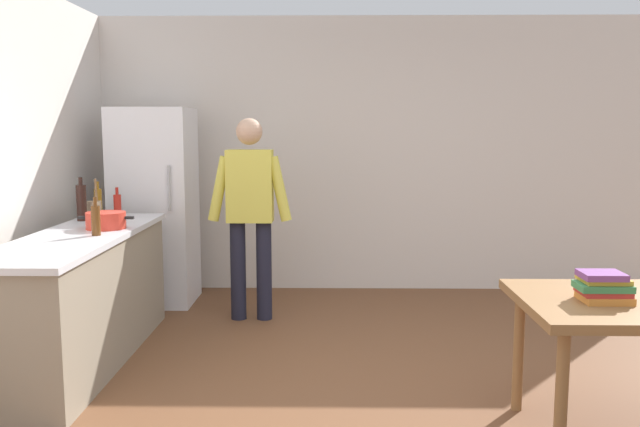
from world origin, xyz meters
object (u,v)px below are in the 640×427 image
at_px(utensil_jar, 94,209).
at_px(book_stack, 603,287).
at_px(person, 250,205).
at_px(cooking_pot, 106,220).
at_px(refrigerator, 155,206).
at_px(bottle_beer_brown, 96,220).
at_px(bottle_sauce_red, 117,205).
at_px(bottle_wine_dark, 81,202).
at_px(bottle_oil_amber, 98,201).

relative_size(utensil_jar, book_stack, 1.23).
distance_m(person, cooking_pot, 1.23).
bearing_deg(person, refrigerator, 149.77).
bearing_deg(person, utensil_jar, -167.22).
bearing_deg(bottle_beer_brown, book_stack, -20.34).
height_order(bottle_sauce_red, book_stack, bottle_sauce_red).
height_order(bottle_wine_dark, bottle_oil_amber, bottle_wine_dark).
xyz_separation_m(refrigerator, cooking_pot, (0.01, -1.35, 0.06)).
bearing_deg(bottle_wine_dark, refrigerator, 71.63).
relative_size(bottle_wine_dark, bottle_beer_brown, 1.31).
xyz_separation_m(refrigerator, book_stack, (2.99, -2.74, -0.08)).
bearing_deg(bottle_oil_amber, bottle_beer_brown, -71.33).
distance_m(cooking_pot, book_stack, 3.30).
bearing_deg(book_stack, bottle_oil_amber, 147.06).
relative_size(refrigerator, utensil_jar, 5.62).
height_order(refrigerator, person, refrigerator).
relative_size(bottle_wine_dark, bottle_oil_amber, 1.21).
bearing_deg(person, book_stack, -47.00).
bearing_deg(bottle_oil_amber, book_stack, -32.94).
bearing_deg(refrigerator, book_stack, -42.52).
bearing_deg(utensil_jar, bottle_sauce_red, 39.42).
bearing_deg(bottle_wine_dark, cooking_pot, -50.88).
bearing_deg(bottle_wine_dark, bottle_oil_amber, 88.90).
relative_size(cooking_pot, book_stack, 1.53).
xyz_separation_m(bottle_sauce_red, book_stack, (3.11, -2.04, -0.17)).
bearing_deg(bottle_sauce_red, bottle_beer_brown, -80.40).
bearing_deg(refrigerator, cooking_pot, -89.64).
distance_m(bottle_wine_dark, bottle_sauce_red, 0.32).
relative_size(bottle_sauce_red, bottle_beer_brown, 0.92).
height_order(refrigerator, bottle_beer_brown, refrigerator).
relative_size(bottle_beer_brown, book_stack, 1.00).
distance_m(person, bottle_sauce_red, 1.08).
relative_size(person, cooking_pot, 4.25).
relative_size(refrigerator, bottle_sauce_red, 7.50).
bearing_deg(book_stack, refrigerator, 137.48).
distance_m(person, bottle_beer_brown, 1.42).
bearing_deg(person, bottle_wine_dark, -162.57).
xyz_separation_m(bottle_beer_brown, book_stack, (2.95, -1.09, -0.18)).
bearing_deg(person, bottle_oil_amber, -177.66).
height_order(person, bottle_oil_amber, person).
distance_m(cooking_pot, bottle_wine_dark, 0.52).
bearing_deg(bottle_oil_amber, person, 2.34).
height_order(bottle_oil_amber, bottle_sauce_red, bottle_oil_amber).
height_order(refrigerator, utensil_jar, refrigerator).
height_order(bottle_wine_dark, book_stack, bottle_wine_dark).
bearing_deg(cooking_pot, bottle_beer_brown, -83.22).
xyz_separation_m(refrigerator, bottle_beer_brown, (0.04, -1.65, 0.11)).
distance_m(cooking_pot, utensil_jar, 0.59).
bearing_deg(utensil_jar, person, 12.78).
distance_m(cooking_pot, bottle_oil_amber, 0.81).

